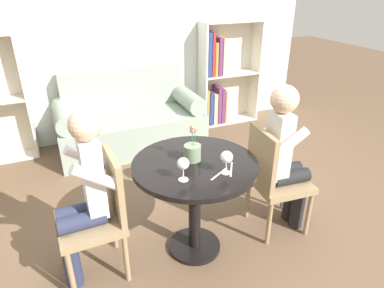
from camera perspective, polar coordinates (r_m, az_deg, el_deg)
The scene contains 14 objects.
ground_plane at distance 2.80m, azimuth 0.42°, elevation -16.78°, with size 16.00×16.00×0.00m, color brown.
back_wall at distance 4.37m, azimuth -12.86°, elevation 18.26°, with size 5.20×0.05×2.70m.
round_table at distance 2.43m, azimuth 0.47°, elevation -6.54°, with size 0.87×0.87×0.76m.
couch at distance 4.23m, azimuth -10.30°, elevation 3.57°, with size 1.69×0.80×0.92m.
bookshelf_right at distance 4.82m, azimuth 4.82°, elevation 10.90°, with size 0.84×0.28×1.40m.
chair_left at distance 2.40m, azimuth -15.09°, elevation -10.88°, with size 0.43×0.43×0.90m.
chair_right at distance 2.77m, azimuth 13.34°, elevation -5.31°, with size 0.45×0.45×0.90m.
person_left at distance 2.31m, azimuth -17.74°, elevation -8.31°, with size 0.42×0.35×1.23m.
person_right at distance 2.73m, azimuth 15.35°, elevation -2.02°, with size 0.44×0.36×1.23m.
wine_glass_left at distance 2.10m, azimuth -1.48°, elevation -3.42°, with size 0.08×0.08×0.16m.
wine_glass_right at distance 2.19m, azimuth 5.79°, elevation -2.27°, with size 0.08×0.08×0.16m.
flower_vase at distance 2.35m, azimuth 0.14°, elevation -1.13°, with size 0.12×0.12×0.27m.
knife_left_setting at distance 2.28m, azimuth 6.56°, elevation -4.20°, with size 0.11×0.17×0.00m.
fork_left_setting at distance 2.23m, azimuth 4.57°, elevation -4.96°, with size 0.17×0.11×0.00m.
Camera 1 is at (-0.83, -1.87, 1.91)m, focal length 32.00 mm.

